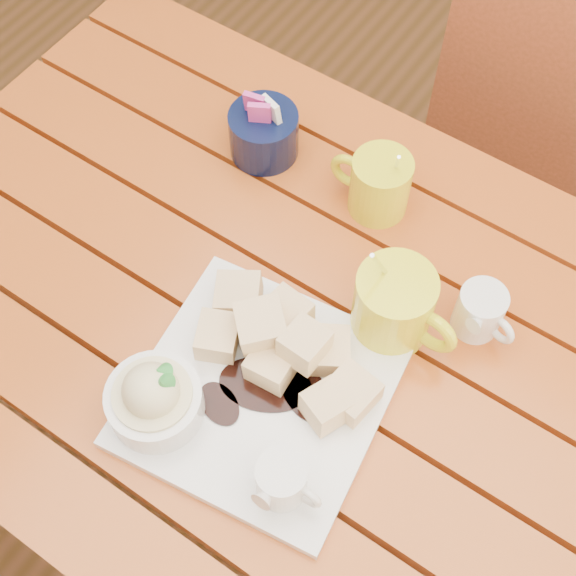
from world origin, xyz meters
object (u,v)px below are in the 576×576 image
Objects in this scene: coffee_mug_right at (395,306)px; chair_far at (564,147)px; table at (290,360)px; dessert_plate at (238,389)px; coffee_mug_left at (378,184)px.

chair_far is (0.03, 0.61, -0.28)m from coffee_mug_right.
table is at bearing 75.93° from chair_far.
chair_far is at bearing 90.74° from coffee_mug_right.
dessert_plate is 0.22m from coffee_mug_right.
chair_far is (0.14, 0.80, -0.25)m from dessert_plate.
coffee_mug_left is 0.15× the size of chair_far.
table is at bearing -91.17° from coffee_mug_left.
coffee_mug_right is (0.11, 0.07, 0.16)m from table.
chair_far is at bearing 78.09° from table.
table is 8.68× the size of coffee_mug_left.
coffee_mug_left is at bearing 92.43° from dessert_plate.
chair_far is at bearing 80.27° from dessert_plate.
chair_far reaches higher than table.
table is 0.21m from coffee_mug_right.
coffee_mug_left is at bearing 69.36° from chair_far.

